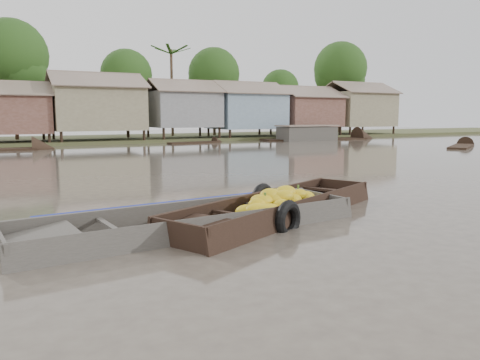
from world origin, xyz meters
name	(u,v)px	position (x,y,z in m)	size (l,w,h in m)	color
ground	(270,226)	(0.00, 0.00, 0.00)	(120.00, 120.00, 0.00)	#4D443B
riverbank	(98,104)	(3.03, 31.86, 3.07)	(120.00, 12.47, 10.22)	#384723
banana_boat	(277,208)	(0.58, 0.65, 0.20)	(6.30, 3.98, 0.88)	black
viewer_boat	(193,227)	(-1.42, 0.49, 0.04)	(6.84, 2.35, 0.54)	#3F3B35
distant_boats	(252,140)	(13.15, 24.23, 0.20)	(44.62, 15.68, 1.38)	black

